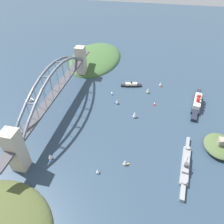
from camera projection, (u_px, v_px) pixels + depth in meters
The scene contains 17 objects.
ground_plane at pixel (60, 109), 316.76m from camera, with size 1400.00×1400.00×0.00m, color #2D4256.
harbor_arch_bridge at pixel (57, 92), 297.91m from camera, with size 272.95×15.73×68.51m.
headland_west_shore at pixel (95, 58), 450.40m from camera, with size 165.03×102.14×26.12m.
ocean_liner at pixel (197, 103), 319.48m from camera, with size 80.40×21.52×17.76m.
naval_cruiser at pixel (185, 165), 234.70m from camera, with size 87.38×15.05×16.87m.
harbor_ferry_steamer at pixel (131, 85), 364.20m from camera, with size 13.58×35.92×8.32m.
fort_island_mid_harbor at pixel (220, 146), 254.10m from camera, with size 43.32×37.39×17.03m.
seaplane_taxiing_near_bridge at pixel (32, 100), 331.82m from camera, with size 8.67×10.98×4.73m.
small_boat_0 at pixel (50, 156), 243.16m from camera, with size 9.28×5.85×8.45m.
small_boat_1 at pixel (154, 104), 325.57m from camera, with size 7.87×2.76×1.83m.
small_boat_2 at pixel (148, 90), 347.02m from camera, with size 8.31×7.62×10.85m.
small_boat_3 at pixel (161, 84), 364.25m from camera, with size 7.67×5.84×8.02m.
small_boat_4 at pixel (112, 93), 347.88m from camera, with size 11.36×6.56×1.93m.
small_boat_5 at pixel (98, 171), 228.82m from camera, with size 6.71×5.04×6.57m.
small_boat_6 at pixel (117, 101), 324.39m from camera, with size 5.13×8.24×9.71m.
small_boat_7 at pixel (125, 162), 236.24m from camera, with size 5.74×7.89×9.78m.
small_boat_8 at pixel (135, 114), 299.10m from camera, with size 10.15×7.40×12.13m.
Camera 1 is at (226.38, 128.25, 196.56)m, focal length 34.31 mm.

